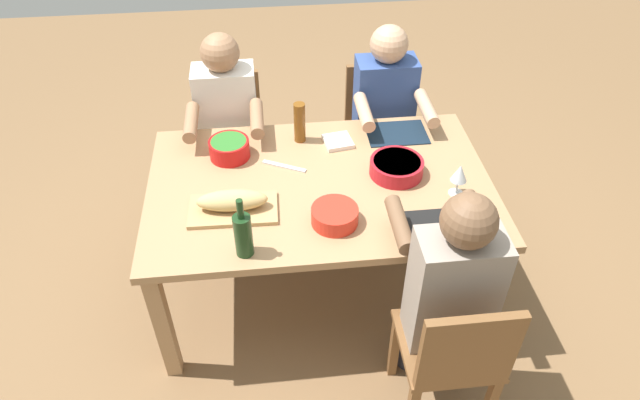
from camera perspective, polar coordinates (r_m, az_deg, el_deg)
The scene contains 20 objects.
ground_plane at distance 3.28m, azimuth -0.00°, elevation -8.35°, with size 8.00×8.00×0.00m, color brown.
dining_table at distance 2.82m, azimuth -0.00°, elevation 0.47°, with size 1.66×1.06×0.74m.
chair_far_left at distance 3.60m, azimuth -8.77°, elevation 6.51°, with size 0.40×0.40×0.85m.
diner_far_left at distance 3.33m, azimuth -9.17°, elevation 7.80°, with size 0.41×0.53×1.20m.
chair_near_right at distance 2.47m, azimuth 13.18°, elevation -14.76°, with size 0.40×0.40×0.85m.
diner_near_right at distance 2.41m, azimuth 12.72°, elevation -8.31°, with size 0.41×0.53×1.20m.
chair_far_right at distance 3.66m, azimuth 5.68°, elevation 7.43°, with size 0.40×0.40×0.85m.
diner_far_right at distance 3.39m, azimuth 6.49°, elevation 8.77°, with size 0.41×0.53×1.20m.
serving_bowl_fruit at distance 2.53m, azimuth 1.47°, elevation -1.48°, with size 0.21×0.21×0.08m.
serving_bowl_salad at distance 2.82m, azimuth 7.61°, elevation 3.33°, with size 0.26×0.26×0.08m.
serving_bowl_greens at distance 2.94m, azimuth -9.01°, elevation 5.16°, with size 0.20×0.20×0.10m.
cutting_board at distance 2.63m, azimuth -8.61°, elevation -0.95°, with size 0.40×0.22×0.02m, color tan.
bread_loaf at distance 2.60m, azimuth -8.73°, elevation -0.04°, with size 0.32×0.11×0.09m, color tan.
wine_bottle at distance 2.36m, azimuth -7.65°, elevation -3.37°, with size 0.08×0.08×0.29m.
beer_bottle at distance 2.99m, azimuth -2.04°, elevation 7.70°, with size 0.06×0.06×0.22m, color brown.
wine_glass at distance 2.71m, azimuth 13.70°, elevation 2.50°, with size 0.08×0.08×0.17m.
placemat_near_right at distance 2.57m, azimuth 11.06°, elevation -2.68°, with size 0.32×0.23×0.01m, color black.
placemat_far_right at distance 3.13m, azimuth 7.62°, elevation 6.58°, with size 0.32×0.23×0.01m, color #142333.
carving_knife at distance 2.87m, azimuth -3.57°, elevation 3.38°, with size 0.23×0.02×0.01m, color silver.
napkin_stack at distance 3.02m, azimuth 1.79°, elevation 5.83°, with size 0.14×0.14×0.02m, color white.
Camera 1 is at (-0.24, -2.14, 2.48)m, focal length 32.20 mm.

